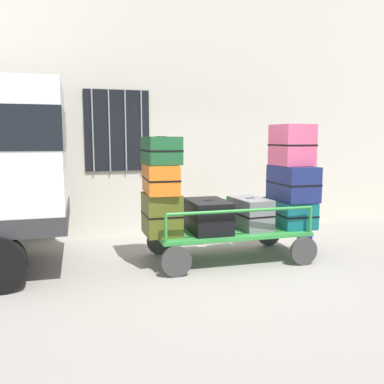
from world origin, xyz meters
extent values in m
plane|color=gray|center=(0.00, 0.00, 0.00)|extent=(40.00, 40.00, 0.00)
cube|color=beige|center=(0.00, 2.49, 2.50)|extent=(12.00, 0.30, 5.00)
cube|color=black|center=(-1.22, 2.32, 2.00)|extent=(1.20, 0.04, 1.50)
cylinder|color=gray|center=(-1.67, 2.28, 2.00)|extent=(0.03, 0.03, 1.50)
cylinder|color=gray|center=(-1.37, 2.28, 2.00)|extent=(0.03, 0.03, 1.50)
cylinder|color=gray|center=(-1.07, 2.28, 2.00)|extent=(0.03, 0.03, 1.50)
cylinder|color=gray|center=(-0.77, 2.28, 2.00)|extent=(0.03, 0.03, 1.50)
cube|color=#2D8438|center=(0.25, 0.27, 0.45)|extent=(2.27, 1.10, 0.05)
cylinder|color=#383838|center=(1.21, -0.30, 0.21)|extent=(0.42, 0.06, 0.42)
cylinder|color=#383838|center=(1.21, 0.84, 0.21)|extent=(0.42, 0.06, 0.42)
cylinder|color=#383838|center=(-0.72, -0.30, 0.21)|extent=(0.42, 0.06, 0.42)
cylinder|color=#383838|center=(-0.72, 0.84, 0.21)|extent=(0.42, 0.06, 0.42)
cylinder|color=#2D8438|center=(1.34, -0.24, 0.66)|extent=(0.04, 0.04, 0.38)
cylinder|color=#2D8438|center=(1.34, 0.78, 0.66)|extent=(0.04, 0.04, 0.38)
cylinder|color=#2D8438|center=(-0.85, -0.24, 0.66)|extent=(0.04, 0.04, 0.38)
cylinder|color=#2D8438|center=(-0.85, 0.78, 0.66)|extent=(0.04, 0.04, 0.38)
cylinder|color=#2D8438|center=(0.25, -0.24, 0.85)|extent=(2.19, 0.04, 0.04)
cylinder|color=#2D8438|center=(0.25, 0.78, 0.85)|extent=(2.19, 0.04, 0.04)
cube|color=#4C5119|center=(-0.81, 0.24, 0.77)|extent=(0.50, 0.65, 0.60)
cube|color=black|center=(-0.81, 0.24, 0.77)|extent=(0.51, 0.66, 0.02)
cube|color=black|center=(-0.81, 0.24, 1.06)|extent=(0.16, 0.03, 0.02)
cube|color=orange|center=(-0.81, 0.31, 1.28)|extent=(0.47, 0.92, 0.41)
cube|color=black|center=(-0.81, 0.31, 1.28)|extent=(0.48, 0.93, 0.02)
cube|color=black|center=(-0.81, 0.31, 1.48)|extent=(0.15, 0.04, 0.02)
cube|color=#194C28|center=(-0.81, 0.24, 1.69)|extent=(0.50, 0.69, 0.39)
cube|color=black|center=(-0.81, 0.24, 1.69)|extent=(0.51, 0.70, 0.02)
cube|color=black|center=(-0.81, 0.24, 1.88)|extent=(0.16, 0.04, 0.02)
cube|color=black|center=(-0.10, 0.23, 0.71)|extent=(0.55, 0.83, 0.47)
cube|color=black|center=(-0.10, 0.23, 0.71)|extent=(0.56, 0.84, 0.02)
cube|color=black|center=(-0.10, 0.23, 0.94)|extent=(0.16, 0.03, 0.02)
cube|color=slate|center=(0.60, 0.28, 0.71)|extent=(0.51, 0.80, 0.47)
cube|color=black|center=(0.60, 0.28, 0.71)|extent=(0.52, 0.81, 0.02)
cube|color=black|center=(0.60, 0.28, 0.94)|extent=(0.16, 0.05, 0.02)
cube|color=#0F5960|center=(1.30, 0.30, 0.68)|extent=(0.55, 0.92, 0.41)
cube|color=black|center=(1.30, 0.30, 0.68)|extent=(0.56, 0.93, 0.02)
cube|color=black|center=(1.30, 0.30, 0.88)|extent=(0.16, 0.04, 0.02)
cube|color=navy|center=(1.30, 0.24, 1.16)|extent=(0.53, 0.82, 0.54)
cube|color=black|center=(1.30, 0.24, 1.16)|extent=(0.54, 0.83, 0.02)
cube|color=black|center=(1.30, 0.24, 1.42)|extent=(0.16, 0.03, 0.02)
cube|color=#CC4C72|center=(1.30, 0.30, 1.76)|extent=(0.55, 0.62, 0.64)
cube|color=black|center=(1.30, 0.30, 1.76)|extent=(0.56, 0.63, 0.02)
cube|color=black|center=(1.30, 0.30, 2.07)|extent=(0.16, 0.04, 0.02)
ellipsoid|color=navy|center=(1.67, 0.42, 0.22)|extent=(0.27, 0.19, 0.44)
cube|color=navy|center=(1.67, 0.33, 0.18)|extent=(0.14, 0.06, 0.15)
camera|label=1|loc=(-1.96, -5.48, 1.87)|focal=38.19mm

